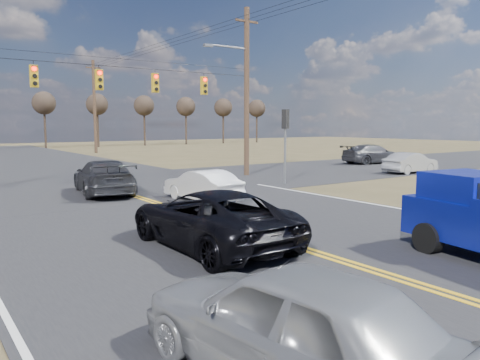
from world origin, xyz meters
TOP-DOWN VIEW (x-y plane):
  - ground at (0.00, 0.00)m, footprint 160.00×160.00m
  - road_main at (0.00, 10.00)m, footprint 14.00×120.00m
  - road_cross at (0.00, 18.00)m, footprint 120.00×12.00m
  - signal_gantry at (0.50, 17.79)m, footprint 19.60×4.83m
  - utility_poles at (0.00, 17.00)m, footprint 19.60×58.32m
  - treeline at (0.00, 26.96)m, footprint 87.00×117.80m
  - silver_suv at (-4.28, -1.04)m, footprint 2.31×4.63m
  - black_suv at (-1.73, 4.93)m, footprint 2.46×5.33m
  - white_car_queue at (1.81, 11.26)m, footprint 1.68×4.00m
  - dgrey_car_queue at (-0.80, 15.50)m, footprint 3.04×5.61m
  - cross_car_east_near at (18.43, 13.00)m, footprint 1.45×4.06m
  - cross_car_east_far at (22.44, 19.25)m, footprint 2.89×5.51m

SIDE VIEW (x-z plane):
  - ground at x=0.00m, z-range 0.00..0.00m
  - road_main at x=0.00m, z-range -0.01..0.01m
  - road_cross at x=0.00m, z-range -0.01..0.01m
  - white_car_queue at x=1.81m, z-range 0.00..1.29m
  - cross_car_east_near at x=18.43m, z-range 0.00..1.33m
  - black_suv at x=-1.73m, z-range 0.00..1.48m
  - silver_suv at x=-4.28m, z-range 0.00..1.52m
  - cross_car_east_far at x=22.44m, z-range 0.00..1.53m
  - dgrey_car_queue at x=-0.80m, z-range 0.00..1.54m
  - signal_gantry at x=0.50m, z-range 0.06..10.06m
  - utility_poles at x=0.00m, z-range 0.23..10.23m
  - treeline at x=0.00m, z-range 2.00..9.40m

